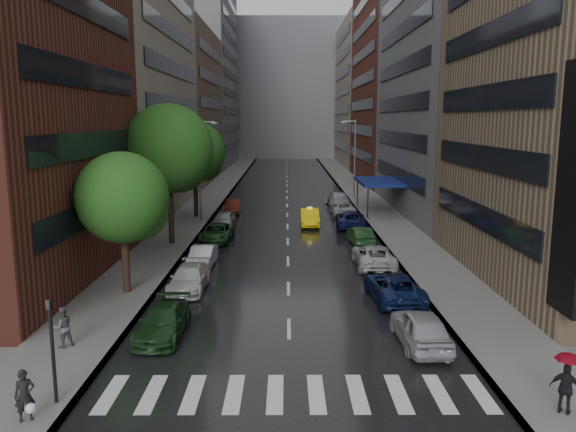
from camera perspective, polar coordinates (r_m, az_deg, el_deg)
The scene contains 21 objects.
ground at distance 21.81m, azimuth 0.16°, elevation -15.19°, with size 220.00×220.00×0.00m, color gray.
road at distance 70.37m, azimuth -0.10°, elevation 2.32°, with size 14.00×140.00×0.01m, color black.
sidewalk_left at distance 70.92m, azimuth -7.40°, elevation 2.35°, with size 4.00×140.00×0.15m, color gray.
sidewalk_right at distance 70.95m, azimuth 7.20°, elevation 2.36°, with size 4.00×140.00×0.15m, color gray.
crosswalk at distance 20.02m, azimuth 0.79°, elevation -17.58°, with size 13.15×2.80×0.01m.
buildings_left at distance 80.23m, azimuth -11.25°, elevation 14.50°, with size 8.00×108.00×38.00m.
buildings_right at distance 78.16m, azimuth 11.29°, elevation 13.93°, with size 8.05×109.10×36.00m.
building_far at distance 137.93m, azimuth -0.15°, elevation 12.67°, with size 40.00×14.00×32.00m, color slate.
tree_near at distance 30.25m, azimuth -16.48°, elevation 1.78°, with size 4.77×4.77×7.60m.
tree_mid at distance 41.63m, azimuth -12.03°, elevation 6.68°, with size 6.49×6.49×10.34m.
tree_far at distance 52.92m, azimuth -9.48°, elevation 6.44°, with size 5.69×5.69×9.06m.
taxi at distance 49.00m, azimuth 2.21°, elevation -0.12°, with size 1.58×4.54×1.49m, color yellow.
parked_cars_left at distance 39.23m, azimuth -7.93°, elevation -2.84°, with size 2.42×36.22×1.46m.
parked_cars_right at distance 42.51m, azimuth 7.28°, elevation -1.78°, with size 2.75×42.86×1.53m.
ped_bag_walker at distance 19.55m, azimuth -25.15°, elevation -16.27°, with size 0.71×0.61×1.63m.
ped_black_umbrella at distance 24.55m, azimuth -21.98°, elevation -9.53°, with size 1.02×0.99×2.09m.
ped_red_umbrella at distance 20.01m, azimuth 26.51°, elevation -14.50°, with size 1.02×0.88×2.01m.
traffic_light at distance 19.80m, azimuth -22.85°, elevation -11.67°, with size 0.18×0.15×3.45m.
street_lamp_left at distance 50.52m, azimuth -8.88°, elevation 4.81°, with size 1.74×0.22×9.00m.
street_lamp_right at distance 65.38m, azimuth 6.73°, elevation 5.98°, with size 1.74×0.22×9.00m.
awning at distance 55.85m, azimuth 9.20°, elevation 3.46°, with size 4.00×8.00×3.12m.
Camera 1 is at (-0.13, -19.76, 9.24)m, focal length 35.00 mm.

